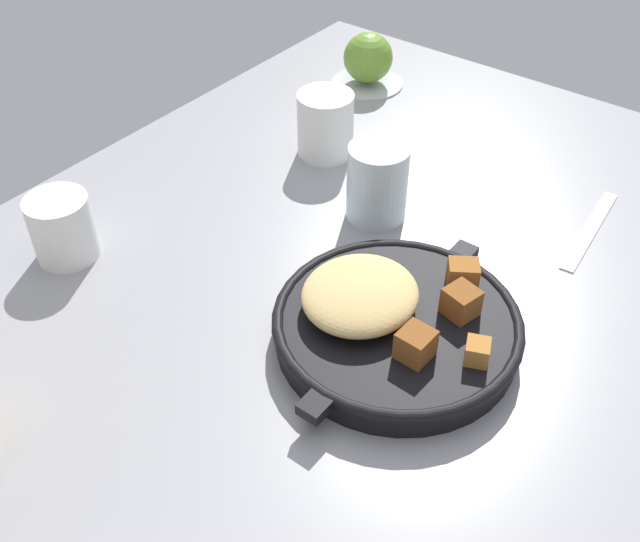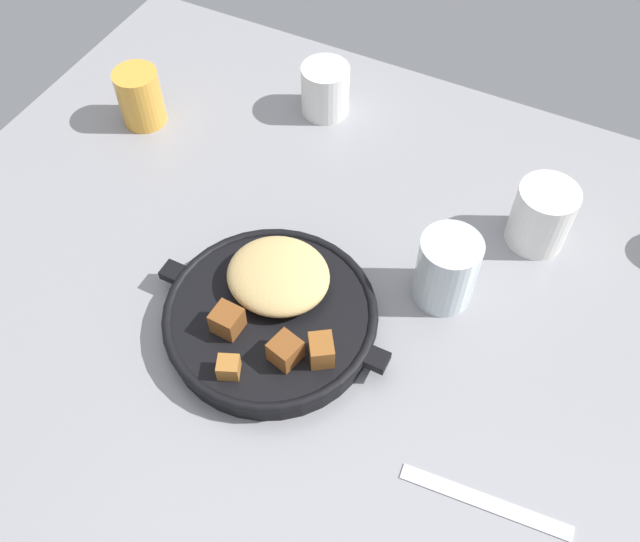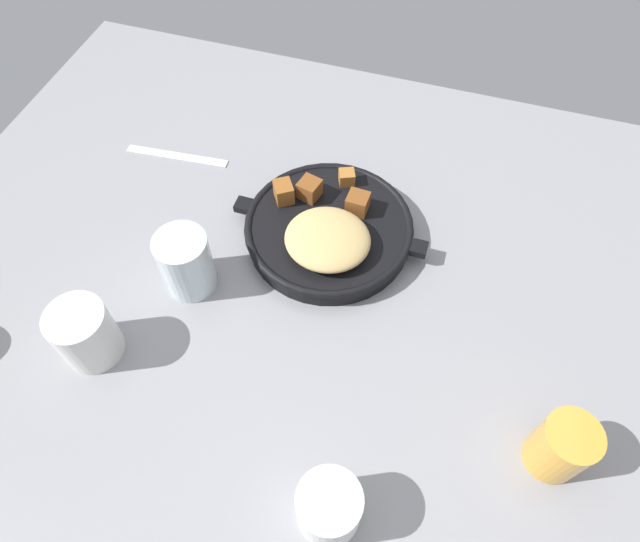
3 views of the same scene
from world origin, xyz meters
The scene contains 7 objects.
ground_plane centered at (0.00, 0.00, -1.20)cm, with size 112.13×91.06×2.40cm, color gray.
cast_iron_skillet centered at (-4.46, -5.39, 2.43)cm, with size 29.07×24.73×6.53cm.
butter_knife centered at (24.67, -14.42, 0.18)cm, with size 17.41×1.60×0.36cm, color silver.
ceramic_mug_white centered at (19.32, 20.88, 4.33)cm, with size 7.46×7.46×8.65cm, color silver.
juice_glass_amber centered at (-38.43, 17.32, 4.17)cm, with size 6.36×6.36×8.34cm, color gold.
white_creamer_pitcher centered at (-15.60, 31.05, 3.81)cm, with size 7.00×7.00×7.62cm, color white.
water_glass_tall centered at (11.72, 7.51, 4.74)cm, with size 7.20×7.20×9.48cm, color silver.
Camera 3 is at (-18.16, 42.32, 65.91)cm, focal length 31.00 mm.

